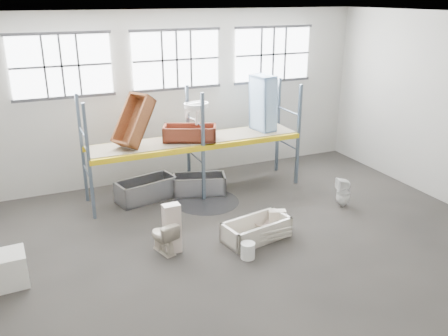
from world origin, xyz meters
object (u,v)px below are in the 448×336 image
carton_near (6,270)px  rust_tub_flat (190,133)px  cistern_tall (172,228)px  toilet_white (343,192)px  bathtub_beige (256,229)px  steel_tub_left (146,189)px  blue_tub_upright (263,103)px  steel_tub_right (199,184)px  bucket (248,251)px  toilet_beige (163,236)px

carton_near → rust_tub_flat: bearing=29.7°
cistern_tall → toilet_white: 4.97m
bathtub_beige → steel_tub_left: 3.69m
blue_tub_upright → steel_tub_right: bearing=-174.5°
cistern_tall → bucket: bearing=-34.2°
steel_tub_right → rust_tub_flat: bearing=173.8°
toilet_white → steel_tub_left: bearing=-103.8°
cistern_tall → rust_tub_flat: rust_tub_flat is taller
blue_tub_upright → cistern_tall: bearing=-141.5°
toilet_beige → blue_tub_upright: bearing=-159.8°
blue_tub_upright → carton_near: (-7.20, -2.95, -2.06)m
rust_tub_flat → blue_tub_upright: bearing=4.3°
bathtub_beige → carton_near: (-5.35, 0.31, 0.10)m
blue_tub_upright → steel_tub_left: bearing=-179.7°
toilet_beige → toilet_white: bearing=168.0°
cistern_tall → blue_tub_upright: 5.21m
cistern_tall → carton_near: 3.39m
cistern_tall → steel_tub_right: cistern_tall is taller
cistern_tall → blue_tub_upright: bearing=37.5°
bathtub_beige → steel_tub_right: 3.07m
steel_tub_right → carton_near: carton_near is taller
toilet_beige → cistern_tall: 0.28m
toilet_beige → rust_tub_flat: size_ratio=0.53×
toilet_beige → bucket: 1.88m
bucket → cistern_tall: bearing=146.8°
toilet_white → carton_near: bearing=-72.8°
toilet_beige → toilet_white: (5.13, 0.39, 0.02)m
toilet_beige → steel_tub_left: size_ratio=0.47×
cistern_tall → bucket: 1.72m
cistern_tall → carton_near: (-3.38, 0.10, -0.24)m
steel_tub_right → rust_tub_flat: rust_tub_flat is taller
steel_tub_left → toilet_white: bearing=-28.4°
carton_near → blue_tub_upright: bearing=22.3°
bathtub_beige → cistern_tall: 2.02m
bucket → carton_near: size_ratio=0.46×
toilet_beige → rust_tub_flat: bearing=-137.1°
toilet_white → steel_tub_right: (-3.23, 2.38, -0.12)m
steel_tub_left → blue_tub_upright: blue_tub_upright is taller
rust_tub_flat → steel_tub_left: bearing=172.9°
steel_tub_left → bucket: (1.20, -3.94, -0.11)m
steel_tub_left → rust_tub_flat: (1.27, -0.16, 1.52)m
bathtub_beige → steel_tub_left: (-1.77, 3.24, 0.06)m
carton_near → steel_tub_left: bearing=39.2°
toilet_white → steel_tub_left: size_ratio=0.49×
steel_tub_right → carton_near: 5.79m
toilet_beige → rust_tub_flat: 3.56m
blue_tub_upright → bathtub_beige: bearing=-119.5°
steel_tub_right → blue_tub_upright: bearing=5.5°
bathtub_beige → toilet_white: (2.97, 0.67, 0.16)m
toilet_beige → carton_near: size_ratio=0.97×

